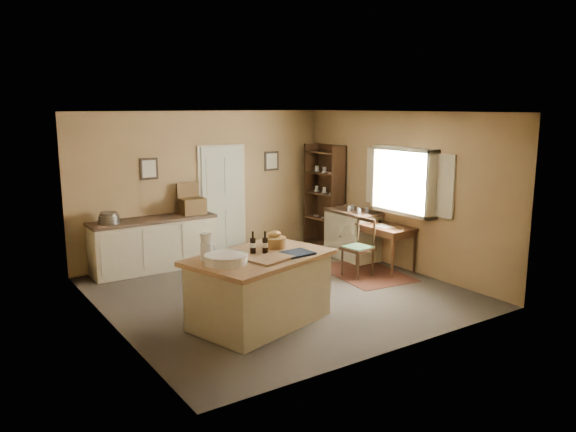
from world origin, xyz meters
The scene contains 16 objects.
ground centered at (0.00, 0.00, 0.00)m, with size 5.00×5.00×0.00m, color #4A4239.
wall_back centered at (0.00, 2.50, 1.35)m, with size 5.00×0.10×2.70m, color #96754C.
wall_front centered at (0.00, -2.50, 1.35)m, with size 5.00×0.10×2.70m, color #96754C.
wall_left centered at (-2.50, 0.00, 1.35)m, with size 0.10×5.00×2.70m, color #96754C.
wall_right centered at (2.50, 0.00, 1.35)m, with size 0.10×5.00×2.70m, color #96754C.
ceiling centered at (0.00, 0.00, 2.70)m, with size 5.00×5.00×0.00m, color silver.
door centered at (0.35, 2.47, 1.05)m, with size 0.97×0.06×2.11m, color #B0B599.
framed_prints centered at (0.20, 2.48, 1.72)m, with size 2.82×0.02×0.38m.
window centered at (2.42, -0.20, 1.55)m, with size 0.25×1.99×1.12m.
work_island centered at (-0.87, -0.90, 0.48)m, with size 2.06×1.63×1.20m.
sideboard centered at (-1.12, 2.20, 0.48)m, with size 2.15×0.61×1.18m.
rug centered at (1.75, 0.00, 0.00)m, with size 1.10×1.60×0.01m, color #471F16.
writing_desk centered at (2.20, 0.00, 0.67)m, with size 0.59×0.96×0.82m.
desk_chair centered at (1.54, -0.04, 0.47)m, with size 0.44×0.44×0.94m, color black, non-canonical shape.
right_cabinet centered at (2.20, 0.86, 0.46)m, with size 0.58×1.05×0.99m.
shelving_unit centered at (2.35, 1.88, 1.02)m, with size 0.35×0.92×2.04m.
Camera 1 is at (-4.42, -6.87, 2.79)m, focal length 35.00 mm.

